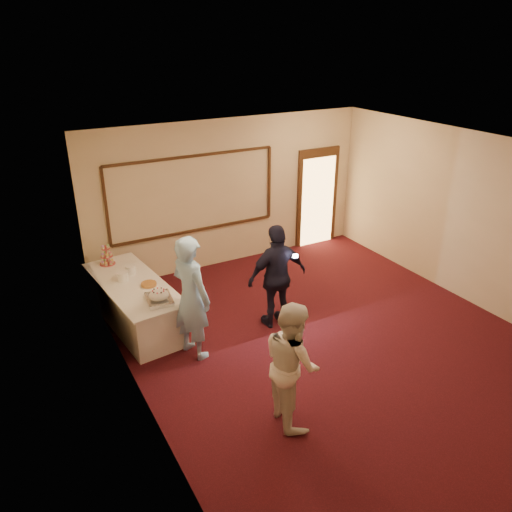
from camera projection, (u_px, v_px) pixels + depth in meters
The scene contains 14 objects.
floor at pixel (329, 340), 7.96m from camera, with size 7.00×7.00×0.00m, color black.
room_walls at pixel (337, 221), 7.12m from camera, with size 6.04×7.04×3.02m.
wall_molding at pixel (194, 194), 9.72m from camera, with size 3.45×0.04×1.55m.
doorway at pixel (317, 198), 11.22m from camera, with size 1.05×0.07×2.20m.
buffet_table at pixel (134, 303), 8.26m from camera, with size 1.16×2.45×0.77m.
pavlova_tray at pixel (159, 297), 7.51m from camera, with size 0.42×0.55×0.19m.
cupcake_stand at pixel (107, 257), 8.70m from camera, with size 0.27×0.27×0.40m.
plate_stack_a at pixel (123, 276), 8.14m from camera, with size 0.19×0.19×0.16m.
plate_stack_b at pixel (131, 270), 8.38m from camera, with size 0.18×0.18×0.15m.
tart at pixel (149, 285), 7.99m from camera, with size 0.28×0.28×0.06m.
man at pixel (191, 297), 7.26m from camera, with size 0.70×0.46×1.93m, color #93C4F1.
woman at pixel (292, 363), 6.05m from camera, with size 0.80×0.62×1.65m, color white.
guest at pixel (277, 276), 8.07m from camera, with size 1.03×0.43×1.76m, color black.
camera_flash at pixel (295, 256), 7.77m from camera, with size 0.07×0.04×0.05m, color white.
Camera 1 is at (-4.26, -5.30, 4.50)m, focal length 35.00 mm.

